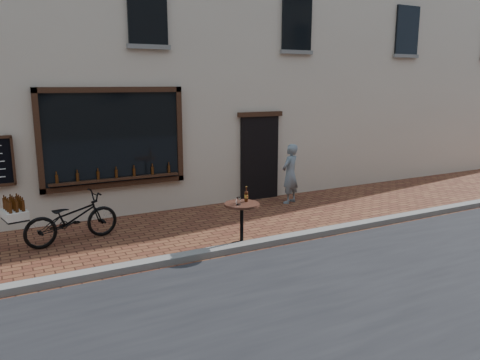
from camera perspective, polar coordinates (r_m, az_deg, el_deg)
name	(u,v)px	position (r m, az deg, el deg)	size (l,w,h in m)	color
ground	(264,250)	(8.84, 3.00, -8.48)	(90.00, 90.00, 0.00)	#54291B
kerb	(259,243)	(8.99, 2.34, -7.74)	(90.00, 0.25, 0.12)	slate
shop_building	(149,13)	(14.39, -10.99, 19.32)	(28.00, 6.20, 10.00)	beige
cargo_bicycle	(70,218)	(9.66, -20.04, -4.39)	(2.18, 1.00, 1.03)	black
bistro_table	(242,216)	(8.81, 0.23, -4.38)	(0.66, 0.66, 1.14)	black
pedestrian	(290,174)	(12.08, 6.13, 0.77)	(0.56, 0.37, 1.53)	slate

